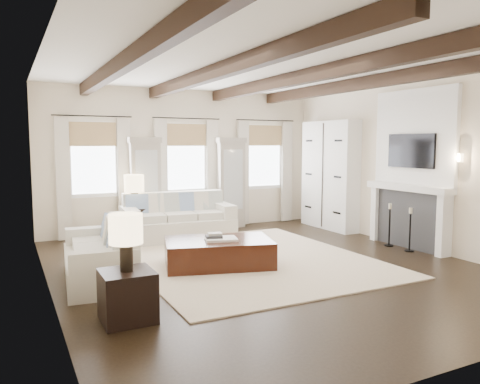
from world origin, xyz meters
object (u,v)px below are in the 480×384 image
sofa_back (178,220)px  sofa_left (103,256)px  ottoman (218,253)px  side_table_back (135,224)px  side_table_front (127,296)px

sofa_back → sofa_left: 3.00m
ottoman → side_table_back: size_ratio=2.54×
sofa_left → side_table_back: (1.12, 2.59, -0.02)m
sofa_left → side_table_front: size_ratio=3.65×
sofa_left → side_table_back: sofa_left is taller
sofa_back → sofa_left: sofa_back is taller
sofa_left → side_table_front: 1.76m
sofa_back → sofa_left: size_ratio=1.12×
ottoman → sofa_left: bearing=-167.3°
sofa_back → side_table_front: 4.51m
sofa_left → ottoman: sofa_left is taller
sofa_back → side_table_front: (-2.00, -4.04, -0.11)m
ottoman → side_table_front: 2.51m
side_table_front → side_table_back: side_table_back is taller
sofa_back → ottoman: (-0.13, -2.37, -0.17)m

